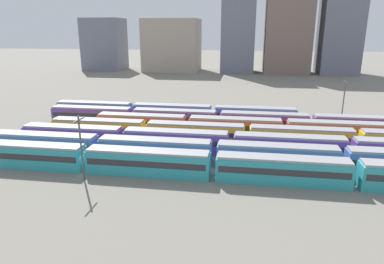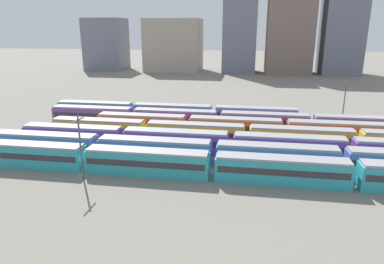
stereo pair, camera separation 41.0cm
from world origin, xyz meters
name	(u,v)px [view 2 (the right image)]	position (x,y,z in m)	size (l,w,h in m)	color
ground_plane	(124,139)	(0.00, 15.60, 0.00)	(600.00, 600.00, 0.00)	slate
train_track_0	(281,170)	(28.24, 0.00, 1.90)	(93.60, 3.06, 3.75)	teal
train_track_1	(214,153)	(18.49, 5.20, 1.90)	(74.70, 3.06, 3.75)	#4C70BC
train_track_2	(350,149)	(39.73, 10.40, 1.90)	(112.50, 3.06, 3.75)	#6B429E
train_track_3	(358,140)	(42.35, 15.60, 1.90)	(112.50, 3.06, 3.75)	yellow
train_track_4	(285,129)	(30.53, 20.80, 1.90)	(74.70, 3.06, 3.75)	#BC4C38
train_track_5	(311,123)	(36.32, 26.00, 1.90)	(112.50, 3.06, 3.75)	#6B429E
train_track_6	(172,112)	(6.26, 31.20, 1.90)	(55.80, 3.06, 3.75)	#4C70BC
catenary_pole_0	(80,145)	(0.97, -3.25, 5.16)	(0.24, 3.20, 9.24)	#4C4C51
catenary_pole_1	(345,99)	(44.34, 34.41, 5.54)	(0.24, 3.20, 9.98)	#4C4C51
distant_building_0	(106,44)	(-50.29, 130.29, 12.92)	(19.42, 16.79, 25.83)	slate
distant_building_1	(174,45)	(-14.53, 130.29, 12.68)	(26.93, 21.64, 25.35)	#A89989
distant_building_2	(240,27)	(18.19, 130.29, 21.49)	(15.74, 17.24, 42.99)	slate
distant_building_3	(290,24)	(41.29, 130.29, 22.71)	(21.04, 20.24, 45.42)	#7A665B
distant_building_4	(343,19)	(64.82, 130.29, 24.78)	(17.41, 18.32, 49.56)	slate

